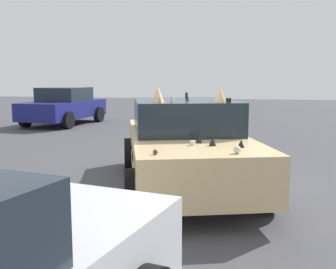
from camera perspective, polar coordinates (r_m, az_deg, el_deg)
name	(u,v)px	position (r m, az deg, el deg)	size (l,w,h in m)	color
ground_plane	(185,187)	(6.81, 2.48, -7.60)	(60.00, 60.00, 0.00)	#47474C
art_car_decorated	(185,144)	(6.69, 2.47, -1.37)	(4.72, 3.13, 1.73)	#D8BC7F
parked_sedan_behind_left	(64,106)	(16.53, -14.75, 3.97)	(4.17, 2.25, 1.48)	navy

